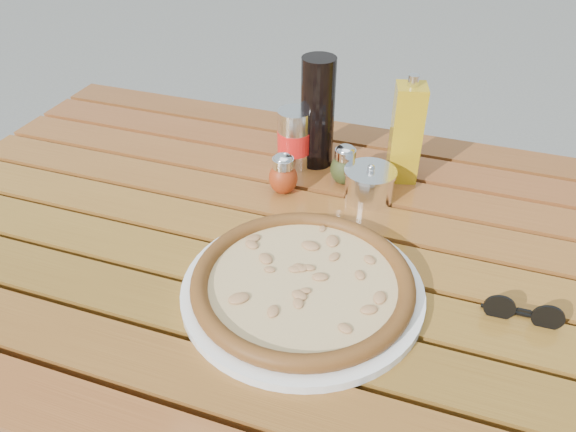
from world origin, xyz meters
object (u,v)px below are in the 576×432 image
(pizza, at_px, (303,282))
(pepper_shaker, at_px, (283,174))
(plate, at_px, (302,290))
(dark_bottle, at_px, (318,113))
(table, at_px, (284,271))
(parmesan_tin, at_px, (369,184))
(sunglasses, at_px, (523,313))
(olive_oil_cruet, at_px, (406,133))
(oregano_shaker, at_px, (345,165))
(soda_can, at_px, (294,139))

(pizza, height_order, pepper_shaker, pepper_shaker)
(plate, distance_m, dark_bottle, 0.40)
(table, bearing_deg, parmesan_tin, 56.68)
(parmesan_tin, bearing_deg, sunglasses, -40.66)
(sunglasses, bearing_deg, pizza, -172.16)
(olive_oil_cruet, bearing_deg, plate, -102.06)
(plate, relative_size, oregano_shaker, 4.39)
(soda_can, xyz_separation_m, olive_oil_cruet, (0.21, 0.03, 0.04))
(soda_can, distance_m, sunglasses, 0.53)
(plate, bearing_deg, oregano_shaker, 93.59)
(pizza, bearing_deg, parmesan_tin, 82.67)
(pepper_shaker, distance_m, parmesan_tin, 0.16)
(plate, xyz_separation_m, sunglasses, (0.31, 0.05, 0.01))
(dark_bottle, distance_m, parmesan_tin, 0.18)
(pizza, xyz_separation_m, parmesan_tin, (0.04, 0.28, 0.01))
(pepper_shaker, bearing_deg, parmesan_tin, 12.09)
(table, height_order, oregano_shaker, oregano_shaker)
(dark_bottle, height_order, sunglasses, dark_bottle)
(oregano_shaker, bearing_deg, sunglasses, -39.34)
(table, relative_size, dark_bottle, 6.36)
(pizza, xyz_separation_m, dark_bottle, (-0.09, 0.38, 0.09))
(pepper_shaker, distance_m, olive_oil_cruet, 0.24)
(oregano_shaker, height_order, dark_bottle, dark_bottle)
(parmesan_tin, bearing_deg, olive_oil_cruet, 64.55)
(oregano_shaker, distance_m, sunglasses, 0.43)
(plate, xyz_separation_m, dark_bottle, (-0.09, 0.38, 0.10))
(table, distance_m, parmesan_tin, 0.22)
(dark_bottle, relative_size, olive_oil_cruet, 1.05)
(soda_can, bearing_deg, oregano_shaker, -15.42)
(pizza, bearing_deg, soda_can, 110.64)
(soda_can, relative_size, olive_oil_cruet, 0.57)
(table, distance_m, soda_can, 0.27)
(soda_can, bearing_deg, table, -75.34)
(dark_bottle, relative_size, parmesan_tin, 2.27)
(plate, bearing_deg, pizza, -135.00)
(pepper_shaker, bearing_deg, plate, -64.44)
(pepper_shaker, relative_size, oregano_shaker, 1.00)
(pizza, distance_m, pepper_shaker, 0.28)
(plate, bearing_deg, pepper_shaker, 115.56)
(pepper_shaker, bearing_deg, soda_can, 96.96)
(soda_can, height_order, parmesan_tin, soda_can)
(table, distance_m, pepper_shaker, 0.18)
(pizza, height_order, sunglasses, sunglasses)
(plate, height_order, pepper_shaker, pepper_shaker)
(parmesan_tin, xyz_separation_m, sunglasses, (0.27, -0.23, -0.01))
(plate, bearing_deg, parmesan_tin, 82.67)
(pizza, bearing_deg, sunglasses, 9.09)
(oregano_shaker, height_order, sunglasses, oregano_shaker)
(table, relative_size, sunglasses, 12.73)
(oregano_shaker, relative_size, sunglasses, 0.75)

